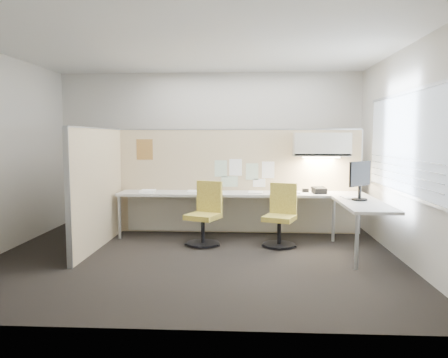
# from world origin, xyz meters

# --- Properties ---
(floor) EXTENTS (5.50, 4.50, 0.01)m
(floor) POSITION_xyz_m (0.00, 0.00, -0.01)
(floor) COLOR black
(floor) RESTS_ON ground
(ceiling) EXTENTS (5.50, 4.50, 0.01)m
(ceiling) POSITION_xyz_m (0.00, 0.00, 2.80)
(ceiling) COLOR white
(ceiling) RESTS_ON wall_back
(wall_back) EXTENTS (5.50, 0.02, 2.80)m
(wall_back) POSITION_xyz_m (0.00, 2.25, 1.40)
(wall_back) COLOR beige
(wall_back) RESTS_ON ground
(wall_front) EXTENTS (5.50, 0.02, 2.80)m
(wall_front) POSITION_xyz_m (0.00, -2.25, 1.40)
(wall_front) COLOR beige
(wall_front) RESTS_ON ground
(wall_right) EXTENTS (0.02, 4.50, 2.80)m
(wall_right) POSITION_xyz_m (2.75, 0.00, 1.40)
(wall_right) COLOR beige
(wall_right) RESTS_ON ground
(window_pane) EXTENTS (0.01, 2.80, 1.30)m
(window_pane) POSITION_xyz_m (2.73, 0.00, 1.55)
(window_pane) COLOR #919CA8
(window_pane) RESTS_ON wall_right
(partition_back) EXTENTS (4.10, 0.06, 1.75)m
(partition_back) POSITION_xyz_m (0.55, 1.60, 0.88)
(partition_back) COLOR beige
(partition_back) RESTS_ON floor
(partition_left) EXTENTS (0.06, 2.20, 1.75)m
(partition_left) POSITION_xyz_m (-1.50, 0.50, 0.88)
(partition_left) COLOR beige
(partition_left) RESTS_ON floor
(desk) EXTENTS (4.00, 2.07, 0.73)m
(desk) POSITION_xyz_m (0.93, 1.13, 0.60)
(desk) COLOR beige
(desk) RESTS_ON floor
(overhead_bin) EXTENTS (0.90, 0.36, 0.38)m
(overhead_bin) POSITION_xyz_m (1.90, 1.39, 1.51)
(overhead_bin) COLOR beige
(overhead_bin) RESTS_ON partition_back
(task_light_strip) EXTENTS (0.60, 0.06, 0.02)m
(task_light_strip) POSITION_xyz_m (1.90, 1.39, 1.30)
(task_light_strip) COLOR #FFEABF
(task_light_strip) RESTS_ON overhead_bin
(pinned_papers) EXTENTS (1.01, 0.00, 0.47)m
(pinned_papers) POSITION_xyz_m (0.63, 1.57, 1.03)
(pinned_papers) COLOR #8CBF8C
(pinned_papers) RESTS_ON partition_back
(poster) EXTENTS (0.28, 0.00, 0.35)m
(poster) POSITION_xyz_m (-1.05, 1.57, 1.42)
(poster) COLOR orange
(poster) RESTS_ON partition_back
(chair_left) EXTENTS (0.58, 0.59, 0.94)m
(chair_left) POSITION_xyz_m (0.06, 0.72, 0.44)
(chair_left) COLOR black
(chair_left) RESTS_ON floor
(chair_right) EXTENTS (0.55, 0.57, 0.92)m
(chair_right) POSITION_xyz_m (1.20, 0.71, 0.43)
(chair_right) COLOR black
(chair_right) RESTS_ON floor
(monitor) EXTENTS (0.39, 0.40, 0.55)m
(monitor) POSITION_xyz_m (2.30, 0.47, 1.05)
(monitor) COLOR black
(monitor) RESTS_ON desk
(phone) EXTENTS (0.24, 0.23, 0.12)m
(phone) POSITION_xyz_m (1.85, 1.21, 0.78)
(phone) COLOR black
(phone) RESTS_ON desk
(stapler) EXTENTS (0.14, 0.06, 0.05)m
(stapler) POSITION_xyz_m (1.37, 1.37, 0.76)
(stapler) COLOR black
(stapler) RESTS_ON desk
(tape_dispenser) EXTENTS (0.11, 0.07, 0.06)m
(tape_dispenser) POSITION_xyz_m (1.65, 1.37, 0.76)
(tape_dispenser) COLOR black
(tape_dispenser) RESTS_ON desk
(coat_hook) EXTENTS (0.18, 0.41, 1.26)m
(coat_hook) POSITION_xyz_m (-1.58, -0.16, 1.43)
(coat_hook) COLOR silver
(coat_hook) RESTS_ON partition_left
(paper_stack_0) EXTENTS (0.24, 0.31, 0.03)m
(paper_stack_0) POSITION_xyz_m (-0.94, 1.27, 0.75)
(paper_stack_0) COLOR white
(paper_stack_0) RESTS_ON desk
(paper_stack_1) EXTENTS (0.24, 0.31, 0.02)m
(paper_stack_1) POSITION_xyz_m (-0.17, 1.31, 0.74)
(paper_stack_1) COLOR white
(paper_stack_1) RESTS_ON desk
(paper_stack_2) EXTENTS (0.26, 0.32, 0.04)m
(paper_stack_2) POSITION_xyz_m (0.19, 1.16, 0.75)
(paper_stack_2) COLOR white
(paper_stack_2) RESTS_ON desk
(paper_stack_3) EXTENTS (0.25, 0.32, 0.01)m
(paper_stack_3) POSITION_xyz_m (0.83, 1.27, 0.74)
(paper_stack_3) COLOR white
(paper_stack_3) RESTS_ON desk
(paper_stack_4) EXTENTS (0.27, 0.33, 0.03)m
(paper_stack_4) POSITION_xyz_m (1.41, 1.25, 0.74)
(paper_stack_4) COLOR white
(paper_stack_4) RESTS_ON desk
(paper_stack_5) EXTENTS (0.27, 0.33, 0.02)m
(paper_stack_5) POSITION_xyz_m (2.23, 0.71, 0.74)
(paper_stack_5) COLOR white
(paper_stack_5) RESTS_ON desk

